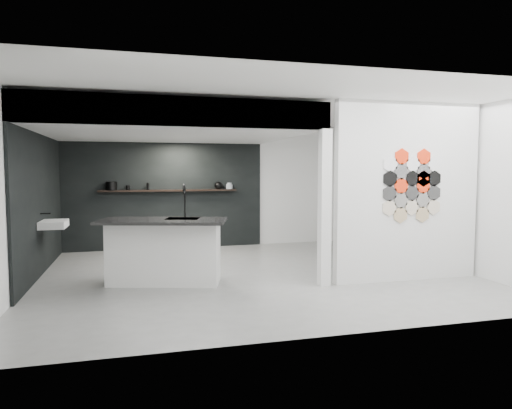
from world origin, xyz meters
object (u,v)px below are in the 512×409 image
at_px(partition_panel, 407,192).
at_px(glass_bowl, 229,187).
at_px(utensil_cup, 128,188).
at_px(kitchen_island, 164,250).
at_px(kettle, 219,185).
at_px(glass_vase, 229,186).
at_px(wall_basin, 54,224).
at_px(stockpot, 112,186).
at_px(bottle_dark, 148,186).

height_order(partition_panel, glass_bowl, partition_panel).
bearing_deg(utensil_cup, kitchen_island, -79.63).
bearing_deg(kitchen_island, partition_panel, 4.53).
xyz_separation_m(partition_panel, kettle, (-2.32, 3.87, 0.00)).
bearing_deg(utensil_cup, glass_vase, 0.00).
xyz_separation_m(wall_basin, kitchen_island, (1.74, -1.05, -0.34)).
relative_size(wall_basin, glass_bowl, 3.99).
xyz_separation_m(stockpot, glass_bowl, (2.56, 0.00, -0.04)).
relative_size(glass_vase, bottle_dark, 0.94).
distance_m(glass_bowl, utensil_cup, 2.23).
relative_size(stockpot, kettle, 1.15).
height_order(wall_basin, kitchen_island, kitchen_island).
height_order(wall_basin, stockpot, stockpot).
bearing_deg(utensil_cup, bottle_dark, 0.00).
xyz_separation_m(glass_bowl, glass_vase, (0.00, 0.00, 0.02)).
bearing_deg(utensil_cup, kettle, 0.00).
bearing_deg(partition_panel, bottle_dark, 135.12).
height_order(partition_panel, kitchen_island, partition_panel).
bearing_deg(glass_vase, bottle_dark, 180.00).
height_order(kettle, glass_vase, kettle).
relative_size(partition_panel, bottle_dark, 18.43).
bearing_deg(partition_panel, utensil_cup, 138.05).
xyz_separation_m(wall_basin, stockpot, (0.83, 2.07, 0.56)).
bearing_deg(glass_vase, stockpot, 180.00).
relative_size(wall_basin, kitchen_island, 0.29).
distance_m(bottle_dark, utensil_cup, 0.42).
distance_m(stockpot, kettle, 2.31).
xyz_separation_m(partition_panel, glass_bowl, (-2.08, 3.87, -0.03)).
bearing_deg(wall_basin, stockpot, 68.13).
xyz_separation_m(stockpot, utensil_cup, (0.34, 0.00, -0.04)).
height_order(stockpot, glass_vase, stockpot).
height_order(kettle, bottle_dark, kettle).
height_order(stockpot, kettle, stockpot).
bearing_deg(glass_bowl, partition_panel, -61.77).
bearing_deg(wall_basin, glass_vase, 31.35).
height_order(kitchen_island, utensil_cup, kitchen_island).
bearing_deg(kettle, stockpot, -171.14).
bearing_deg(bottle_dark, partition_panel, -44.88).
bearing_deg(glass_vase, partition_panel, -61.77).
bearing_deg(kettle, partition_panel, -50.12).
bearing_deg(stockpot, wall_basin, -111.87).
relative_size(glass_bowl, bottle_dark, 0.99).
height_order(glass_bowl, utensil_cup, glass_bowl).
relative_size(wall_basin, kettle, 3.08).
height_order(kitchen_island, bottle_dark, kitchen_island).
xyz_separation_m(wall_basin, glass_vase, (3.39, 2.07, 0.54)).
relative_size(kettle, glass_bowl, 1.29).
bearing_deg(utensil_cup, partition_panel, -41.95).
relative_size(kettle, glass_vase, 1.36).
height_order(glass_bowl, bottle_dark, bottle_dark).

